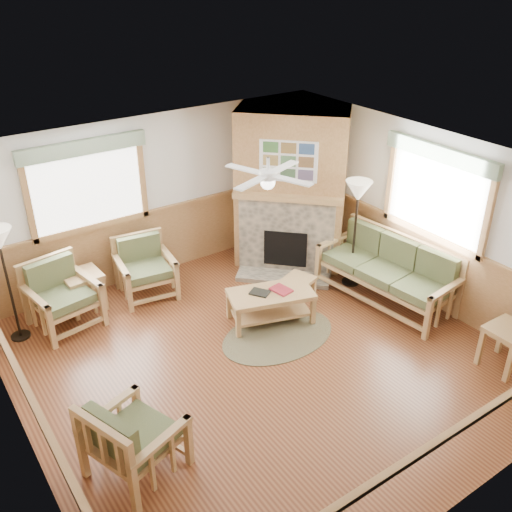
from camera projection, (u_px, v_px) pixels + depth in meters
floor at (261, 359)px, 7.73m from camera, size 6.00×6.00×0.01m
ceiling at (262, 169)px, 6.45m from camera, size 6.00×6.00×0.01m
wall_back at (156, 197)px, 9.27m from camera, size 6.00×0.02×2.70m
wall_front at (461, 415)px, 4.92m from camera, size 6.00×0.02×2.70m
wall_left at (12, 359)px, 5.59m from camera, size 0.02×6.00×2.70m
wall_right at (424, 216)px, 8.59m from camera, size 0.02×6.00×2.70m
wainscot at (261, 325)px, 7.47m from camera, size 6.00×6.00×1.10m
fireplace at (291, 188)px, 9.60m from camera, size 3.11×3.11×2.70m
window_back at (80, 138)px, 8.13m from camera, size 1.90×0.16×1.50m
window_right at (445, 144)px, 7.87m from camera, size 0.16×1.90×1.50m
ceiling_fan at (268, 161)px, 6.84m from camera, size 1.59×1.59×0.36m
sofa at (386, 272)px, 8.82m from camera, size 2.26×1.14×1.00m
armchair_back_left at (62, 296)px, 8.21m from camera, size 1.01×1.01×0.99m
armchair_back_right at (146, 269)px, 8.97m from camera, size 0.94×0.94×0.93m
armchair_left at (135, 436)px, 5.87m from camera, size 1.07×1.07×0.95m
coffee_table at (271, 306)px, 8.42m from camera, size 1.36×0.96×0.49m
end_table_chairs at (84, 291)px, 8.68m from camera, size 0.57×0.55×0.61m
end_table_sofa at (506, 348)px, 7.45m from camera, size 0.54×0.52×0.60m
footstool at (298, 288)px, 8.98m from camera, size 0.55×0.55×0.37m
braided_rug at (278, 335)px, 8.19m from camera, size 2.24×2.24×0.01m
floor_lamp_left at (9, 285)px, 7.76m from camera, size 0.50×0.50×1.72m
floor_lamp_right at (355, 234)px, 9.07m from camera, size 0.48×0.48×1.81m
book_red at (281, 289)px, 8.33m from camera, size 0.27×0.33×0.03m
book_dark at (260, 292)px, 8.26m from camera, size 0.31×0.34×0.02m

